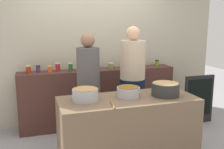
% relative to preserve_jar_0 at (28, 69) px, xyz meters
% --- Properties ---
extents(storefront_wall, '(4.80, 0.12, 3.00)m').
position_rel_preserve_jar_0_xyz_m(storefront_wall, '(1.15, 0.34, 0.44)').
color(storefront_wall, '#B8B098').
rests_on(storefront_wall, ground).
extents(display_shelf, '(2.70, 0.36, 1.00)m').
position_rel_preserve_jar_0_xyz_m(display_shelf, '(1.15, -0.01, -0.56)').
color(display_shelf, '#492A24').
rests_on(display_shelf, ground).
extents(prep_table, '(1.70, 0.70, 0.88)m').
position_rel_preserve_jar_0_xyz_m(prep_table, '(1.15, -1.41, -0.62)').
color(prep_table, brown).
rests_on(prep_table, ground).
extents(preserve_jar_0, '(0.08, 0.08, 0.12)m').
position_rel_preserve_jar_0_xyz_m(preserve_jar_0, '(0.00, 0.00, 0.00)').
color(preserve_jar_0, '#A92A10').
rests_on(preserve_jar_0, display_shelf).
extents(preserve_jar_1, '(0.07, 0.07, 0.11)m').
position_rel_preserve_jar_0_xyz_m(preserve_jar_1, '(0.15, 0.01, -0.00)').
color(preserve_jar_1, '#512A60').
rests_on(preserve_jar_1, display_shelf).
extents(preserve_jar_2, '(0.07, 0.07, 0.10)m').
position_rel_preserve_jar_0_xyz_m(preserve_jar_2, '(0.33, -0.00, -0.01)').
color(preserve_jar_2, orange).
rests_on(preserve_jar_2, display_shelf).
extents(preserve_jar_3, '(0.08, 0.08, 0.14)m').
position_rel_preserve_jar_0_xyz_m(preserve_jar_3, '(0.46, 0.04, 0.01)').
color(preserve_jar_3, '#A52226').
rests_on(preserve_jar_3, display_shelf).
extents(preserve_jar_4, '(0.07, 0.07, 0.14)m').
position_rel_preserve_jar_0_xyz_m(preserve_jar_4, '(0.66, -0.06, 0.01)').
color(preserve_jar_4, '#225423').
rests_on(preserve_jar_4, display_shelf).
extents(preserve_jar_5, '(0.07, 0.07, 0.12)m').
position_rel_preserve_jar_0_xyz_m(preserve_jar_5, '(0.83, -0.01, -0.00)').
color(preserve_jar_5, olive).
rests_on(preserve_jar_5, display_shelf).
extents(preserve_jar_6, '(0.08, 0.08, 0.12)m').
position_rel_preserve_jar_0_xyz_m(preserve_jar_6, '(1.08, 0.03, -0.00)').
color(preserve_jar_6, '#D05E0D').
rests_on(preserve_jar_6, display_shelf).
extents(preserve_jar_7, '(0.09, 0.09, 0.10)m').
position_rel_preserve_jar_0_xyz_m(preserve_jar_7, '(1.37, -0.01, -0.01)').
color(preserve_jar_7, olive).
rests_on(preserve_jar_7, display_shelf).
extents(preserve_jar_8, '(0.08, 0.08, 0.11)m').
position_rel_preserve_jar_0_xyz_m(preserve_jar_8, '(1.72, 0.04, -0.01)').
color(preserve_jar_8, olive).
rests_on(preserve_jar_8, display_shelf).
extents(preserve_jar_9, '(0.08, 0.08, 0.13)m').
position_rel_preserve_jar_0_xyz_m(preserve_jar_9, '(1.93, -0.06, 0.00)').
color(preserve_jar_9, '#314A2C').
rests_on(preserve_jar_9, display_shelf).
extents(preserve_jar_10, '(0.07, 0.07, 0.11)m').
position_rel_preserve_jar_0_xyz_m(preserve_jar_10, '(2.26, -0.01, -0.01)').
color(preserve_jar_10, '#5D831B').
rests_on(preserve_jar_10, display_shelf).
extents(cooking_pot_left, '(0.31, 0.31, 0.15)m').
position_rel_preserve_jar_0_xyz_m(cooking_pot_left, '(0.63, -1.36, -0.11)').
color(cooking_pot_left, '#B7B7BC').
rests_on(cooking_pot_left, prep_table).
extents(cooking_pot_center, '(0.29, 0.29, 0.13)m').
position_rel_preserve_jar_0_xyz_m(cooking_pot_center, '(1.17, -1.36, -0.12)').
color(cooking_pot_center, '#B7B7BC').
rests_on(cooking_pot_center, prep_table).
extents(cooking_pot_right, '(0.35, 0.35, 0.17)m').
position_rel_preserve_jar_0_xyz_m(cooking_pot_right, '(1.64, -1.45, -0.10)').
color(cooking_pot_right, '#2D2D2D').
rests_on(cooking_pot_right, prep_table).
extents(wooden_spoon, '(0.06, 0.27, 0.02)m').
position_rel_preserve_jar_0_xyz_m(wooden_spoon, '(0.88, -1.62, -0.17)').
color(wooden_spoon, '#9E703D').
rests_on(wooden_spoon, prep_table).
extents(cook_with_tongs, '(0.33, 0.33, 1.65)m').
position_rel_preserve_jar_0_xyz_m(cook_with_tongs, '(0.80, -0.78, -0.31)').
color(cook_with_tongs, brown).
rests_on(cook_with_tongs, ground).
extents(cook_in_cap, '(0.39, 0.39, 1.74)m').
position_rel_preserve_jar_0_xyz_m(cook_in_cap, '(1.51, -0.68, -0.27)').
color(cook_in_cap, '#0D1C33').
rests_on(cook_in_cap, ground).
extents(chalkboard_sign, '(0.58, 0.05, 0.87)m').
position_rel_preserve_jar_0_xyz_m(chalkboard_sign, '(2.86, -0.50, -0.62)').
color(chalkboard_sign, black).
rests_on(chalkboard_sign, ground).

